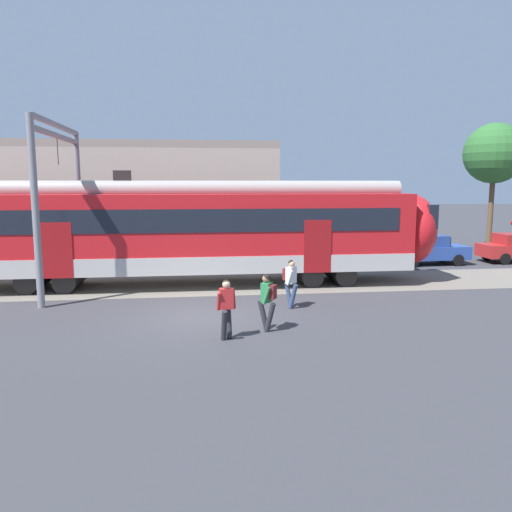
# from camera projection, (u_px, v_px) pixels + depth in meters

# --- Properties ---
(ground_plane) EXTENTS (160.00, 160.00, 0.00)m
(ground_plane) POSITION_uv_depth(u_px,v_px,m) (201.00, 317.00, 15.88)
(ground_plane) COLOR #38383D
(pedestrian_red) EXTENTS (0.54, 0.67, 1.67)m
(pedestrian_red) POSITION_uv_depth(u_px,v_px,m) (226.00, 305.00, 13.50)
(pedestrian_red) COLOR #28282D
(pedestrian_red) RESTS_ON ground
(pedestrian_green) EXTENTS (0.56, 0.66, 1.67)m
(pedestrian_green) POSITION_uv_depth(u_px,v_px,m) (267.00, 297.00, 14.28)
(pedestrian_green) COLOR #28282D
(pedestrian_green) RESTS_ON ground
(pedestrian_white) EXTENTS (0.51, 0.67, 1.67)m
(pedestrian_white) POSITION_uv_depth(u_px,v_px,m) (290.00, 279.00, 16.93)
(pedestrian_white) COLOR navy
(pedestrian_white) RESTS_ON ground
(parked_car_blue) EXTENTS (4.07, 1.90, 1.54)m
(parked_car_blue) POSITION_uv_depth(u_px,v_px,m) (428.00, 250.00, 26.09)
(parked_car_blue) COLOR #284799
(parked_car_blue) RESTS_ON ground
(catenary_gantry) EXTENTS (0.24, 6.64, 6.53)m
(catenary_gantry) POSITION_uv_depth(u_px,v_px,m) (59.00, 181.00, 19.61)
(catenary_gantry) COLOR gray
(catenary_gantry) RESTS_ON ground
(background_building) EXTENTS (20.87, 5.00, 9.20)m
(background_building) POSITION_uv_depth(u_px,v_px,m) (85.00, 202.00, 27.41)
(background_building) COLOR #B2A899
(background_building) RESTS_ON ground
(street_tree_right) EXTENTS (3.80, 3.80, 8.00)m
(street_tree_right) POSITION_uv_depth(u_px,v_px,m) (494.00, 154.00, 31.60)
(street_tree_right) COLOR brown
(street_tree_right) RESTS_ON ground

